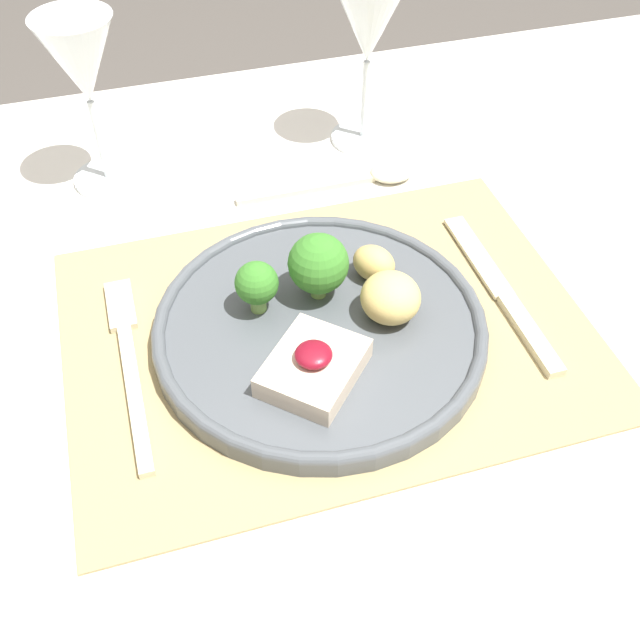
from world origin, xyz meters
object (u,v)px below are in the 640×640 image
Objects in this scene: spoon at (367,177)px; wine_glass_far at (82,69)px; knife at (507,300)px; wine_glass_near at (368,30)px; dinner_plate at (322,322)px; fork at (128,354)px.

wine_glass_far reaches higher than spoon.
wine_glass_near reaches higher than knife.
dinner_plate reaches higher than knife.
dinner_plate is at bearing -7.38° from fork.
wine_glass_near is (0.30, 0.27, 0.13)m from fork.
knife is 1.17× the size of wine_glass_near.
dinner_plate is 1.46× the size of spoon.
dinner_plate is 0.35m from wine_glass_far.
wine_glass_far reaches higher than fork.
dinner_plate is 0.24m from spoon.
wine_glass_near is (0.14, 0.29, 0.11)m from dinner_plate.
knife is 0.33m from wine_glass_near.
fork is 1.18× the size of wine_glass_far.
wine_glass_far is (0.01, 0.27, 0.12)m from fork.
fork is at bearing 172.25° from dinner_plate.
knife is at bearing -4.98° from fork.
fork is 1.09× the size of spoon.
fork is (-0.17, 0.02, -0.01)m from dinner_plate.
wine_glass_far is at bearing 179.56° from wine_glass_near.
spoon is 1.09× the size of wine_glass_far.
dinner_plate is 0.34m from wine_glass_near.
wine_glass_near reaches higher than dinner_plate.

